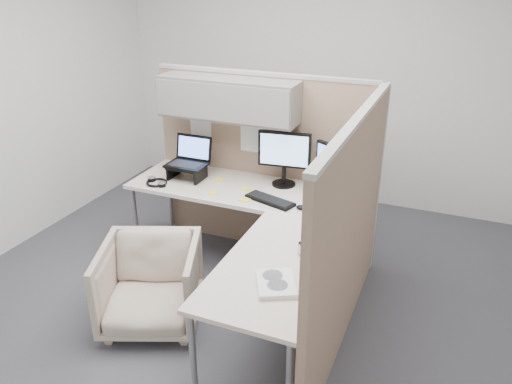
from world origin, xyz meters
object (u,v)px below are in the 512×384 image
at_px(desk, 253,218).
at_px(keyboard, 270,200).
at_px(office_chair, 150,281).
at_px(monitor_left, 284,154).

bearing_deg(desk, keyboard, 79.18).
height_order(desk, keyboard, keyboard).
xyz_separation_m(office_chair, keyboard, (0.60, 0.83, 0.39)).
height_order(desk, monitor_left, monitor_left).
bearing_deg(keyboard, monitor_left, 109.35).
xyz_separation_m(monitor_left, keyboard, (0.01, -0.36, -0.26)).
bearing_deg(keyboard, office_chair, -108.76).
relative_size(desk, office_chair, 2.85).
bearing_deg(desk, office_chair, -133.24).
bearing_deg(monitor_left, keyboard, -94.48).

